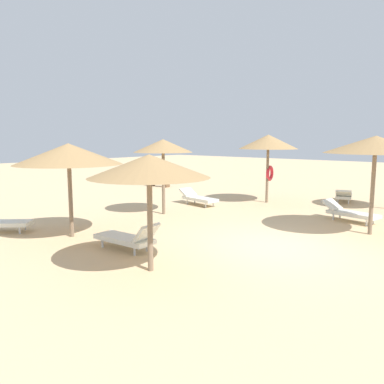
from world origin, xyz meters
name	(u,v)px	position (x,y,z in m)	size (l,w,h in m)	color
ground_plane	(278,247)	(0.00, 0.00, 0.00)	(80.00, 80.00, 0.00)	#D1B284
parasol_0	(376,145)	(3.01, -1.47, 2.68)	(2.93, 2.93, 2.94)	#75604C
parasol_1	(163,146)	(1.21, 5.45, 2.57)	(2.22, 2.22, 2.83)	#75604C
parasol_2	(69,154)	(-2.95, 5.12, 2.42)	(3.05, 3.05, 2.72)	#75604C
parasol_4	(149,167)	(-3.47, 1.24, 2.28)	(2.60, 2.60, 2.54)	#75604C
parasol_5	(268,143)	(6.11, 3.78, 2.67)	(2.59, 2.59, 3.02)	#75604C
lounger_0	(349,212)	(4.45, -0.38, 0.31)	(0.98, 1.99, 0.68)	silver
lounger_1	(198,198)	(3.60, 5.72, 0.31)	(0.95, 1.99, 0.66)	silver
lounger_3	(344,195)	(8.41, 1.16, 0.31)	(2.01, 1.16, 0.66)	silver
lounger_4	(128,238)	(-2.79, 2.79, 0.32)	(0.75, 1.89, 0.79)	silver
bench_1	(160,181)	(6.96, 11.45, 0.35)	(0.63, 1.54, 0.49)	brown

